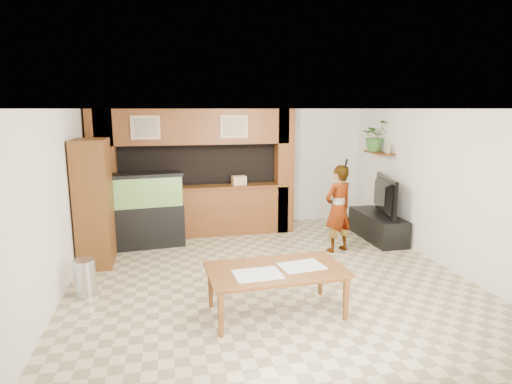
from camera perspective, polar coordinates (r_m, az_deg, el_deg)
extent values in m
plane|color=#C7B48A|center=(6.88, 1.54, -11.16)|extent=(6.50, 6.50, 0.00)
plane|color=white|center=(6.37, 1.66, 11.04)|extent=(6.50, 6.50, 0.00)
plane|color=silver|center=(9.65, -2.97, 3.29)|extent=(6.00, 0.00, 6.00)
plane|color=silver|center=(6.50, -25.07, -1.56)|extent=(0.00, 6.50, 6.50)
plane|color=silver|center=(7.77, 23.64, 0.47)|extent=(0.00, 6.50, 6.50)
cube|color=brown|center=(8.91, -7.82, -2.69)|extent=(3.80, 0.35, 1.00)
cube|color=brown|center=(8.80, -7.91, 0.60)|extent=(3.80, 0.43, 0.04)
cube|color=brown|center=(8.67, -8.13, 8.62)|extent=(3.80, 0.35, 0.70)
cube|color=brown|center=(8.82, -19.71, 1.91)|extent=(0.50, 0.35, 2.60)
cube|color=brown|center=(9.08, 3.78, 2.79)|extent=(0.35, 0.35, 2.60)
cube|color=black|center=(9.28, -8.24, 3.81)|extent=(4.20, 0.45, 0.85)
cube|color=tan|center=(8.46, -14.53, 8.32)|extent=(0.55, 0.03, 0.45)
cube|color=tan|center=(8.44, -14.54, 8.32)|extent=(0.43, 0.01, 0.35)
cube|color=tan|center=(8.56, -2.97, 8.69)|extent=(0.55, 0.03, 0.45)
cube|color=tan|center=(8.54, -2.95, 8.68)|extent=(0.43, 0.01, 0.35)
cylinder|color=black|center=(7.37, -23.53, 4.68)|extent=(0.04, 0.25, 0.25)
cylinder|color=white|center=(7.36, -23.34, 4.69)|extent=(0.01, 0.21, 0.21)
cube|color=brown|center=(9.28, 16.08, 5.05)|extent=(0.25, 0.90, 0.04)
cube|color=brown|center=(7.63, -20.79, -1.35)|extent=(0.53, 0.87, 2.12)
cylinder|color=#B2B2B7|center=(6.56, -21.83, -10.60)|extent=(0.29, 0.29, 0.54)
cube|color=black|center=(8.44, -14.00, -4.40)|extent=(1.28, 0.48, 0.80)
cube|color=#348237|center=(8.29, -14.22, 0.12)|extent=(1.23, 0.45, 0.56)
cube|color=black|center=(8.24, -14.32, 2.24)|extent=(1.28, 0.48, 0.06)
cube|color=black|center=(9.03, 15.88, -4.42)|extent=(0.57, 1.54, 0.51)
imported|color=black|center=(8.89, 16.09, -0.44)|extent=(0.48, 1.34, 0.77)
cube|color=tan|center=(8.98, 17.12, 5.55)|extent=(0.04, 0.15, 0.19)
imported|color=#356A2A|center=(9.37, 15.59, 7.23)|extent=(0.69, 0.63, 0.64)
imported|color=tan|center=(7.95, 10.90, -2.20)|extent=(0.68, 0.56, 1.61)
cylinder|color=black|center=(7.68, 11.94, 3.79)|extent=(0.04, 0.10, 0.17)
imported|color=brown|center=(5.59, 2.79, -13.20)|extent=(1.78, 1.05, 0.61)
cube|color=silver|center=(5.31, 0.22, -10.91)|extent=(0.60, 0.45, 0.01)
cube|color=silver|center=(5.60, 6.10, -9.78)|extent=(0.59, 0.47, 0.01)
cube|color=tan|center=(8.89, -2.30, 1.55)|extent=(0.31, 0.23, 0.19)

